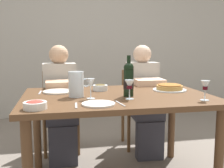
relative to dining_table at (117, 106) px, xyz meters
The scene contains 20 objects.
back_wall 2.49m from the dining_table, 90.00° to the left, with size 8.00×0.10×2.80m, color #B2ADA3.
dining_table is the anchor object (origin of this frame).
wine_bottle 0.25m from the dining_table, 43.30° to the right, with size 0.08×0.08×0.32m.
water_pitcher 0.37m from the dining_table, behind, with size 0.17×0.12×0.20m.
baked_tart 0.53m from the dining_table, 13.21° to the left, with size 0.29×0.29×0.06m.
salad_bowl 0.73m from the dining_table, 148.54° to the right, with size 0.15×0.15×0.06m.
olive_bowl 0.28m from the dining_table, 113.68° to the left, with size 0.13×0.13×0.06m.
wine_glass_left_diner 0.33m from the dining_table, 152.73° to the right, with size 0.06×0.06×0.15m.
wine_glass_right_diner 0.70m from the dining_table, 30.57° to the right, with size 0.06×0.06×0.15m.
wine_glass_centre 0.28m from the dining_table, 74.63° to the right, with size 0.07×0.07×0.15m.
dinner_plate_left_setting 0.53m from the dining_table, 154.60° to the left, with size 0.26×0.26×0.01m, color silver.
dinner_plate_right_setting 0.40m from the dining_table, 121.41° to the right, with size 0.23×0.23×0.01m, color white.
fork_left_setting 0.66m from the dining_table, 160.24° to the left, with size 0.16×0.01×0.01m, color silver.
knife_left_setting 0.40m from the dining_table, 145.02° to the left, with size 0.18×0.01×0.01m, color silver.
knife_right_setting 0.35m from the dining_table, 99.07° to the right, with size 0.18×0.01×0.01m, color silver.
spoon_right_setting 0.49m from the dining_table, 136.72° to the right, with size 0.16×0.01×0.01m, color silver.
chair_left 1.02m from the dining_table, 116.75° to the left, with size 0.42×0.42×0.87m.
diner_left 0.80m from the dining_table, 123.87° to the left, with size 0.35×0.51×1.16m.
chair_right 1.00m from the dining_table, 62.55° to the left, with size 0.42×0.42×0.87m.
diner_right 0.78m from the dining_table, 55.11° to the left, with size 0.35×0.51×1.16m.
Camera 1 is at (-0.47, -2.10, 1.16)m, focal length 43.35 mm.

